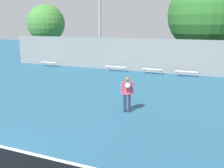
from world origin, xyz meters
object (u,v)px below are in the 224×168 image
object	(u,v)px
tennis_player	(127,92)
bench_by_gate	(152,69)
bench_courtside_near	(49,62)
bench_courtside_far	(116,67)
tree_green_tall	(46,23)
light_pole_far_right	(100,0)
bench_adjacent_court	(186,72)
tree_green_broad	(204,15)

from	to	relation	value
tennis_player	bench_by_gate	world-z (taller)	tennis_player
bench_courtside_near	bench_courtside_far	bearing A→B (deg)	0.00
bench_courtside_near	tree_green_tall	size ratio (longest dim) A/B	0.29
bench_by_gate	light_pole_far_right	world-z (taller)	light_pole_far_right
tennis_player	bench_by_gate	bearing A→B (deg)	75.01
bench_adjacent_court	tree_green_tall	world-z (taller)	tree_green_tall
bench_courtside_near	light_pole_far_right	bearing A→B (deg)	14.95
bench_courtside_far	bench_adjacent_court	distance (m)	6.00
bench_adjacent_court	tree_green_broad	distance (m)	7.05
bench_by_gate	light_pole_far_right	size ratio (longest dim) A/B	0.16
light_pole_far_right	bench_by_gate	bearing A→B (deg)	-13.60
bench_courtside_far	tree_green_broad	bearing A→B (deg)	39.18
tennis_player	bench_courtside_far	xyz separation A→B (m)	(-4.64, 9.96, -0.57)
bench_by_gate	tree_green_tall	size ratio (longest dim) A/B	0.26
tennis_player	tree_green_tall	bearing A→B (deg)	112.76
bench_adjacent_court	tree_green_tall	distance (m)	19.66
bench_courtside_far	light_pole_far_right	distance (m)	6.38
tennis_player	tree_green_tall	distance (m)	23.73
tree_green_tall	bench_by_gate	bearing A→B (deg)	-22.75
bench_adjacent_court	tree_green_broad	bearing A→B (deg)	83.57
tennis_player	tree_green_broad	distance (m)	15.97
tennis_player	bench_by_gate	distance (m)	10.07
tree_green_tall	bench_adjacent_court	bearing A→B (deg)	-19.59
tennis_player	bench_courtside_near	xyz separation A→B (m)	(-11.79, 9.96, -0.57)
tennis_player	bench_courtside_far	size ratio (longest dim) A/B	0.86
tree_green_broad	bench_courtside_far	bearing A→B (deg)	-140.82
tree_green_tall	tree_green_broad	size ratio (longest dim) A/B	0.79
bench_adjacent_court	tree_green_tall	xyz separation A→B (m)	(-18.17, 6.47, 3.77)
bench_courtside_far	bench_by_gate	bearing A→B (deg)	0.00
bench_adjacent_court	tree_green_broad	world-z (taller)	tree_green_broad
light_pole_far_right	tree_green_broad	distance (m)	9.79
tennis_player	tree_green_broad	world-z (taller)	tree_green_broad
bench_by_gate	tree_green_broad	distance (m)	7.78
bench_by_gate	tree_green_tall	world-z (taller)	tree_green_tall
bench_courtside_near	light_pole_far_right	size ratio (longest dim) A/B	0.18
bench_by_gate	tree_green_broad	size ratio (longest dim) A/B	0.21
bench_courtside_far	bench_by_gate	xyz separation A→B (m)	(3.26, 0.00, -0.00)
tennis_player	bench_courtside_near	size ratio (longest dim) A/B	0.91
bench_courtside_near	bench_adjacent_court	world-z (taller)	same
light_pole_far_right	tree_green_broad	world-z (taller)	light_pole_far_right
bench_by_gate	tree_green_tall	xyz separation A→B (m)	(-15.43, 6.47, 3.77)
tree_green_tall	light_pole_far_right	bearing A→B (deg)	-27.31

